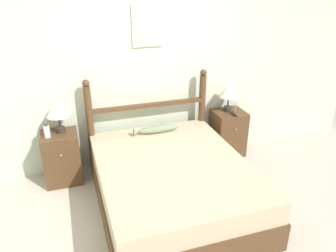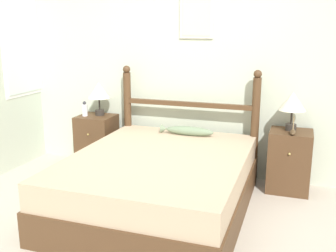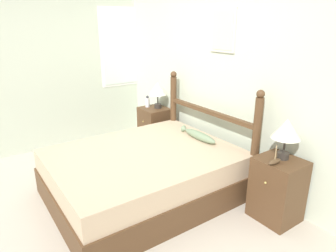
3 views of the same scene
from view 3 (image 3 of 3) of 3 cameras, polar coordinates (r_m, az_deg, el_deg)
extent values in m
plane|color=#B7AD9E|center=(3.34, -13.53, -15.98)|extent=(16.00, 16.00, 0.00)
cube|color=beige|center=(3.76, 10.35, 9.33)|extent=(6.40, 0.06, 2.55)
cube|color=beige|center=(3.67, 10.51, 17.46)|extent=(0.38, 0.02, 0.49)
cube|color=beige|center=(3.66, 10.38, 17.47)|extent=(0.32, 0.01, 0.43)
cube|color=beige|center=(4.86, -24.36, 10.12)|extent=(0.06, 6.40, 2.55)
cube|color=white|center=(5.31, -7.80, 14.65)|extent=(0.01, 0.98, 1.28)
cube|color=silver|center=(5.30, -7.76, 14.65)|extent=(0.01, 0.90, 1.20)
cube|color=#4C331E|center=(3.50, -4.60, -10.78)|extent=(1.59, 2.00, 0.30)
cube|color=tan|center=(3.38, -4.72, -6.82)|extent=(1.55, 1.96, 0.24)
cylinder|color=#4C331E|center=(4.39, 1.02, 1.76)|extent=(0.09, 0.09, 1.17)
sphere|color=#4C331E|center=(4.25, 1.07, 9.81)|extent=(0.09, 0.09, 0.09)
cylinder|color=#4C331E|center=(3.37, 16.21, -4.51)|extent=(0.09, 0.09, 1.17)
sphere|color=#4C331E|center=(3.18, 17.23, 5.85)|extent=(0.09, 0.09, 0.09)
cube|color=#4C331E|center=(3.76, 7.77, 2.72)|extent=(1.50, 0.06, 0.05)
cube|color=#4C331E|center=(4.73, -2.56, -0.34)|extent=(0.43, 0.39, 0.65)
sphere|color=tan|center=(4.58, -4.76, 0.85)|extent=(0.02, 0.02, 0.02)
cube|color=#4C331E|center=(3.22, 20.09, -11.29)|extent=(0.43, 0.39, 0.65)
sphere|color=tan|center=(3.01, 18.07, -10.26)|extent=(0.02, 0.02, 0.02)
cylinder|color=#2D2823|center=(4.62, -1.94, 3.84)|extent=(0.11, 0.11, 0.07)
cylinder|color=#2D2823|center=(4.60, -1.96, 5.11)|extent=(0.02, 0.02, 0.15)
cone|color=beige|center=(4.56, -1.98, 7.16)|extent=(0.27, 0.27, 0.19)
cylinder|color=#2D2823|center=(3.10, 21.06, -5.25)|extent=(0.11, 0.11, 0.07)
cylinder|color=#2D2823|center=(3.06, 21.29, -3.44)|extent=(0.02, 0.02, 0.15)
cone|color=beige|center=(3.01, 21.67, -0.48)|extent=(0.27, 0.27, 0.19)
cylinder|color=white|center=(4.69, -3.94, 4.49)|extent=(0.07, 0.07, 0.14)
sphere|color=#333338|center=(4.66, -3.96, 5.54)|extent=(0.04, 0.04, 0.04)
ellipsoid|color=#4C3823|center=(2.97, 19.65, -6.40)|extent=(0.06, 0.16, 0.05)
cylinder|color=#997F56|center=(2.93, 19.86, -4.75)|extent=(0.01, 0.01, 0.14)
ellipsoid|color=gray|center=(3.66, 6.06, -1.89)|extent=(0.53, 0.11, 0.10)
cone|color=gray|center=(3.87, 3.22, -0.62)|extent=(0.06, 0.09, 0.09)
camera|label=1|loc=(3.89, -58.67, 17.11)|focal=35.00mm
camera|label=2|loc=(2.25, -83.26, -3.38)|focal=42.00mm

